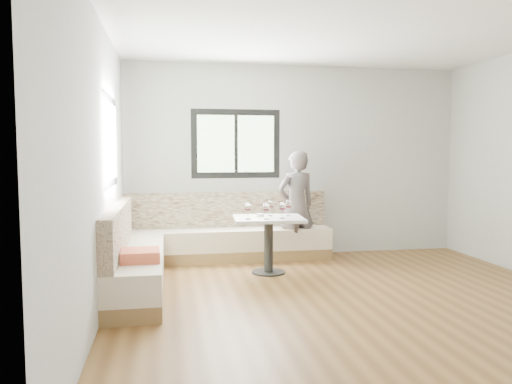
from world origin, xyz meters
TOP-DOWN VIEW (x-y plane):
  - room at (-0.08, 0.08)m, footprint 5.01×5.01m
  - banquette at (-1.59, 1.63)m, footprint 2.90×2.80m
  - table at (-0.64, 1.40)m, footprint 0.91×0.73m
  - person at (-0.09, 2.13)m, footprint 0.64×0.50m
  - olive_ramekin at (-0.73, 1.49)m, footprint 0.10×0.10m
  - wine_glass_a at (-0.92, 1.26)m, footprint 0.09×0.09m
  - wine_glass_b at (-0.70, 1.22)m, footprint 0.09×0.09m
  - wine_glass_c at (-0.49, 1.26)m, footprint 0.09×0.09m
  - wine_glass_d at (-0.59, 1.51)m, footprint 0.09×0.09m
  - wine_glass_e at (-0.36, 1.49)m, footprint 0.09×0.09m

SIDE VIEW (x-z plane):
  - banquette at x=-1.59m, z-range -0.14..0.81m
  - table at x=-0.64m, z-range 0.18..0.89m
  - olive_ramekin at x=-0.73m, z-range 0.71..0.75m
  - person at x=-0.09m, z-range 0.00..1.55m
  - wine_glass_a at x=-0.92m, z-range 0.75..0.96m
  - wine_glass_b at x=-0.70m, z-range 0.75..0.96m
  - wine_glass_c at x=-0.49m, z-range 0.75..0.96m
  - wine_glass_d at x=-0.59m, z-range 0.75..0.96m
  - wine_glass_e at x=-0.36m, z-range 0.75..0.96m
  - room at x=-0.08m, z-range 0.01..2.82m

